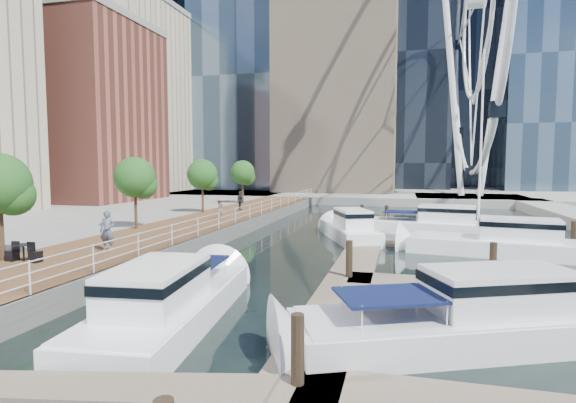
% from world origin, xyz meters
% --- Properties ---
extents(ground, '(520.00, 520.00, 0.00)m').
position_xyz_m(ground, '(0.00, 0.00, 0.00)').
color(ground, black).
rests_on(ground, ground).
extents(boardwalk, '(6.00, 60.00, 1.00)m').
position_xyz_m(boardwalk, '(-9.00, 15.00, 0.50)').
color(boardwalk, brown).
rests_on(boardwalk, ground).
extents(seawall, '(0.25, 60.00, 1.00)m').
position_xyz_m(seawall, '(-6.00, 15.00, 0.50)').
color(seawall, '#595954').
rests_on(seawall, ground).
extents(land_far, '(200.00, 114.00, 1.00)m').
position_xyz_m(land_far, '(0.00, 102.00, 0.50)').
color(land_far, gray).
rests_on(land_far, ground).
extents(pier, '(14.00, 12.00, 1.00)m').
position_xyz_m(pier, '(14.00, 52.00, 0.50)').
color(pier, gray).
rests_on(pier, ground).
extents(railing, '(0.10, 60.00, 1.05)m').
position_xyz_m(railing, '(-6.10, 15.00, 1.52)').
color(railing, white).
rests_on(railing, boardwalk).
extents(floating_docks, '(16.00, 34.00, 2.60)m').
position_xyz_m(floating_docks, '(7.97, 9.98, 0.49)').
color(floating_docks, '#6D6051').
rests_on(floating_docks, ground).
extents(midrise_condos, '(19.00, 67.00, 28.00)m').
position_xyz_m(midrise_condos, '(-33.57, 26.82, 13.42)').
color(midrise_condos, '#BCAD8E').
rests_on(midrise_condos, ground).
extents(ferris_wheel, '(5.80, 45.60, 47.80)m').
position_xyz_m(ferris_wheel, '(14.00, 52.00, 25.92)').
color(ferris_wheel, white).
rests_on(ferris_wheel, ground).
extents(street_trees, '(2.60, 42.60, 4.60)m').
position_xyz_m(street_trees, '(-11.40, 14.00, 4.29)').
color(street_trees, '#3F2B1C').
rests_on(street_trees, ground).
extents(yacht_foreground, '(10.68, 6.78, 2.15)m').
position_xyz_m(yacht_foreground, '(6.87, 1.69, 0.00)').
color(yacht_foreground, silver).
rests_on(yacht_foreground, ground).
extents(pedestrian_near, '(0.79, 0.59, 1.94)m').
position_xyz_m(pedestrian_near, '(-8.33, 6.90, 1.97)').
color(pedestrian_near, '#545A70').
rests_on(pedestrian_near, boardwalk).
extents(pedestrian_mid, '(0.89, 0.90, 1.47)m').
position_xyz_m(pedestrian_mid, '(-8.40, 20.49, 1.73)').
color(pedestrian_mid, gray).
rests_on(pedestrian_mid, boardwalk).
extents(pedestrian_far, '(1.05, 0.98, 1.74)m').
position_xyz_m(pedestrian_far, '(-8.98, 26.72, 1.87)').
color(pedestrian_far, '#31383D').
rests_on(pedestrian_far, boardwalk).
extents(moored_yachts, '(24.03, 37.50, 11.50)m').
position_xyz_m(moored_yachts, '(9.23, 13.09, 0.00)').
color(moored_yachts, white).
rests_on(moored_yachts, ground).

